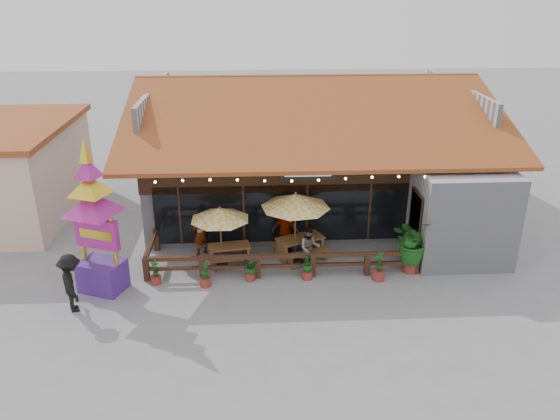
{
  "coord_description": "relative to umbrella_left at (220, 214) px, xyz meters",
  "views": [
    {
      "loc": [
        -2.6,
        -17.91,
        9.97
      ],
      "look_at": [
        -1.59,
        1.5,
        1.81
      ],
      "focal_mm": 35.0,
      "sensor_mm": 36.0,
      "label": 1
    }
  ],
  "objects": [
    {
      "name": "patio_railing",
      "position": [
        1.6,
        -0.85,
        -1.46
      ],
      "size": [
        10.0,
        2.6,
        0.92
      ],
      "color": "#412317",
      "rests_on": "ground"
    },
    {
      "name": "umbrella_left",
      "position": [
        0.0,
        0.0,
        0.0
      ],
      "size": [
        2.92,
        2.92,
        2.38
      ],
      "color": "brown",
      "rests_on": "ground"
    },
    {
      "name": "ground",
      "position": [
        3.85,
        -0.59,
        -2.07
      ],
      "size": [
        100.0,
        100.0,
        0.0
      ],
      "primitive_type": "plane",
      "color": "gray",
      "rests_on": "ground"
    },
    {
      "name": "planter_d",
      "position": [
        3.14,
        -1.28,
        -1.61
      ],
      "size": [
        0.49,
        0.49,
        0.96
      ],
      "color": "maroon",
      "rests_on": "ground"
    },
    {
      "name": "planter_b",
      "position": [
        -0.51,
        -1.59,
        -1.64
      ],
      "size": [
        0.39,
        0.39,
        0.96
      ],
      "color": "maroon",
      "rests_on": "ground"
    },
    {
      "name": "diner_b",
      "position": [
        3.3,
        -0.39,
        -1.26
      ],
      "size": [
        0.79,
        0.62,
        1.63
      ],
      "primitive_type": "imported",
      "rotation": [
        0.0,
        0.0,
        0.0
      ],
      "color": "#361F11",
      "rests_on": "ground"
    },
    {
      "name": "planter_e",
      "position": [
        5.7,
        -1.48,
        -1.6
      ],
      "size": [
        0.46,
        0.46,
        1.12
      ],
      "color": "maroon",
      "rests_on": "ground"
    },
    {
      "name": "diner_a",
      "position": [
        -0.85,
        0.86,
        -1.18
      ],
      "size": [
        0.78,
        0.74,
        1.79
      ],
      "primitive_type": "imported",
      "rotation": [
        0.0,
        0.0,
        3.82
      ],
      "color": "#361F11",
      "rests_on": "ground"
    },
    {
      "name": "restaurant_building",
      "position": [
        4.11,
        6.03,
        0.13
      ],
      "size": [
        15.5,
        14.73,
        6.09
      ],
      "color": "#B1B1B6",
      "rests_on": "ground"
    },
    {
      "name": "tropical_plant",
      "position": [
        7.02,
        -0.91,
        -0.83
      ],
      "size": [
        2.02,
        1.93,
        2.17
      ],
      "color": "maroon",
      "rests_on": "ground"
    },
    {
      "name": "thai_sign_tower",
      "position": [
        -4.04,
        -1.63,
        1.03
      ],
      "size": [
        2.83,
        2.83,
        5.88
      ],
      "color": "#4B2484",
      "rests_on": "ground"
    },
    {
      "name": "picnic_table_right",
      "position": [
        3.02,
        0.38,
        -1.49
      ],
      "size": [
        2.26,
        2.13,
        0.86
      ],
      "color": "brown",
      "rests_on": "ground"
    },
    {
      "name": "diner_c",
      "position": [
        2.47,
        0.83,
        -1.16
      ],
      "size": [
        1.16,
        0.73,
        1.83
      ],
      "primitive_type": "imported",
      "rotation": [
        0.0,
        0.0,
        2.85
      ],
      "color": "#361F11",
      "rests_on": "ground"
    },
    {
      "name": "umbrella_right",
      "position": [
        2.81,
        0.23,
        0.37
      ],
      "size": [
        3.12,
        3.12,
        2.8
      ],
      "color": "brown",
      "rests_on": "ground"
    },
    {
      "name": "picnic_table_left",
      "position": [
        0.28,
        0.06,
        -1.57
      ],
      "size": [
        1.74,
        1.56,
        0.75
      ],
      "color": "brown",
      "rests_on": "ground"
    },
    {
      "name": "planter_c",
      "position": [
        1.07,
        -1.28,
        -1.59
      ],
      "size": [
        0.68,
        0.65,
        0.86
      ],
      "color": "maroon",
      "rests_on": "ground"
    },
    {
      "name": "planter_a",
      "position": [
        -2.28,
        -1.34,
        -1.69
      ],
      "size": [
        0.37,
        0.37,
        0.91
      ],
      "color": "maroon",
      "rests_on": "ground"
    },
    {
      "name": "pedestrian",
      "position": [
        -4.67,
        -2.9,
        -1.07
      ],
      "size": [
        1.21,
        1.48,
        2.0
      ],
      "primitive_type": "imported",
      "rotation": [
        0.0,
        0.0,
        1.99
      ],
      "color": "black",
      "rests_on": "ground"
    }
  ]
}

